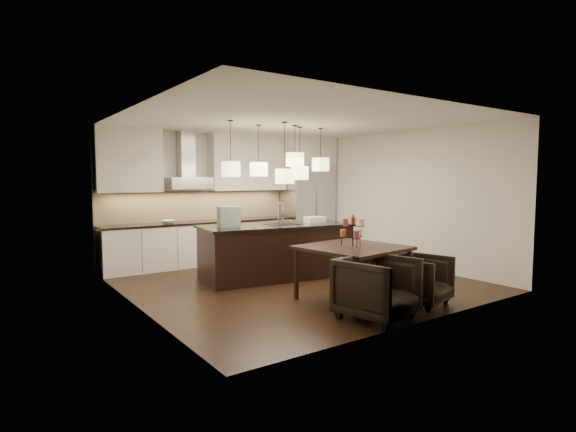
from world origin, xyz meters
TOP-DOWN VIEW (x-y plane):
  - floor at (0.00, 0.00)m, footprint 5.50×5.50m
  - ceiling at (0.00, 0.00)m, footprint 5.50×5.50m
  - wall_back at (0.00, 2.76)m, footprint 5.50×0.02m
  - wall_front at (0.00, -2.76)m, footprint 5.50×0.02m
  - wall_left at (-2.76, 0.00)m, footprint 0.02×5.50m
  - wall_right at (2.76, 0.00)m, footprint 0.02×5.50m
  - refrigerator at (2.10, 2.38)m, footprint 1.20×0.72m
  - fridge_panel at (2.10, 2.38)m, footprint 1.26×0.72m
  - lower_cabinets at (-0.62, 2.43)m, footprint 4.21×0.62m
  - countertop at (-0.62, 2.43)m, footprint 4.21×0.66m
  - backsplash at (-0.62, 2.73)m, footprint 4.21×0.02m
  - upper_cab_left at (-2.10, 2.57)m, footprint 1.25×0.35m
  - upper_cab_right at (0.55, 2.57)m, footprint 1.85×0.35m
  - hood_canopy at (-0.93, 2.48)m, footprint 0.90×0.52m
  - hood_chimney at (-0.93, 2.59)m, footprint 0.30×0.28m
  - fruit_bowl at (-1.41, 2.38)m, footprint 0.33×0.33m
  - island_body at (-0.08, 0.48)m, footprint 2.78×1.42m
  - island_top at (-0.08, 0.48)m, footprint 2.88×1.51m
  - faucet at (0.04, 0.57)m, footprint 0.14×0.27m
  - tote_bag at (-0.99, 0.56)m, footprint 0.38×0.24m
  - food_container at (0.77, 0.40)m, footprint 0.39×0.30m
  - dining_table at (0.02, -1.45)m, footprint 1.51×1.51m
  - candelabra at (0.02, -1.45)m, footprint 0.44×0.44m
  - candle_a at (0.17, -1.43)m, footprint 0.09×0.09m
  - candle_b at (-0.07, -1.34)m, footprint 0.09×0.09m
  - candle_c at (-0.03, -1.59)m, footprint 0.09×0.09m
  - candle_d at (0.13, -1.34)m, footprint 0.09×0.09m
  - candle_e at (-0.12, -1.45)m, footprint 0.09×0.09m
  - candle_f at (0.06, -1.59)m, footprint 0.09×0.09m
  - armchair_left at (-0.35, -2.32)m, footprint 1.05×1.07m
  - armchair_right at (0.66, -2.19)m, footprint 0.93×0.94m
  - pendant_a at (-0.97, 0.51)m, footprint 0.24×0.24m
  - pendant_b at (-0.25, 0.79)m, footprint 0.24×0.24m
  - pendant_c at (0.35, 0.48)m, footprint 0.24×0.24m
  - pendant_d at (0.56, 0.61)m, footprint 0.24×0.24m
  - pendant_e at (1.02, 0.55)m, footprint 0.24×0.24m
  - pendant_f at (-0.09, 0.17)m, footprint 0.24×0.24m

SIDE VIEW (x-z plane):
  - floor at x=0.00m, z-range -0.02..0.00m
  - armchair_right at x=0.66m, z-range 0.00..0.71m
  - dining_table at x=0.02m, z-range 0.00..0.81m
  - armchair_left at x=-0.35m, z-range 0.00..0.81m
  - lower_cabinets at x=-0.62m, z-range 0.00..0.88m
  - island_body at x=-0.08m, z-range 0.00..0.94m
  - countertop at x=-0.62m, z-range 0.88..0.92m
  - fruit_bowl at x=-1.41m, z-range 0.92..0.98m
  - island_top at x=-0.08m, z-range 0.94..0.98m
  - candle_a at x=0.17m, z-range 0.95..1.06m
  - candle_b at x=-0.07m, z-range 0.95..1.06m
  - candle_c at x=-0.03m, z-range 0.95..1.06m
  - food_container at x=0.77m, z-range 0.98..1.09m
  - candelabra at x=0.02m, z-range 0.81..1.28m
  - refrigerator at x=2.10m, z-range 0.00..2.15m
  - tote_bag at x=-0.99m, z-range 0.98..1.34m
  - candle_d at x=0.13m, z-range 1.12..1.23m
  - candle_e at x=-0.12m, z-range 1.12..1.23m
  - candle_f at x=0.06m, z-range 1.12..1.23m
  - faucet at x=0.04m, z-range 0.98..1.38m
  - backsplash at x=-0.62m, z-range 0.92..1.55m
  - wall_back at x=0.00m, z-range 0.00..2.80m
  - wall_front at x=0.00m, z-range 0.00..2.80m
  - wall_left at x=-2.76m, z-range 0.00..2.80m
  - wall_right at x=2.76m, z-range 0.00..2.80m
  - hood_canopy at x=-0.93m, z-range 1.60..1.84m
  - pendant_f at x=-0.09m, z-range 1.72..1.98m
  - pendant_d at x=0.56m, z-range 1.79..2.05m
  - pendant_a at x=-0.97m, z-range 1.84..2.10m
  - pendant_b at x=-0.25m, z-range 1.85..2.11m
  - pendant_e at x=1.02m, z-range 1.96..2.22m
  - pendant_c at x=0.35m, z-range 2.04..2.30m
  - upper_cab_left at x=-2.10m, z-range 1.55..2.80m
  - upper_cab_right at x=0.55m, z-range 1.55..2.80m
  - hood_chimney at x=-0.93m, z-range 1.84..2.80m
  - fridge_panel at x=2.10m, z-range 2.15..2.80m
  - ceiling at x=0.00m, z-range 2.80..2.82m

